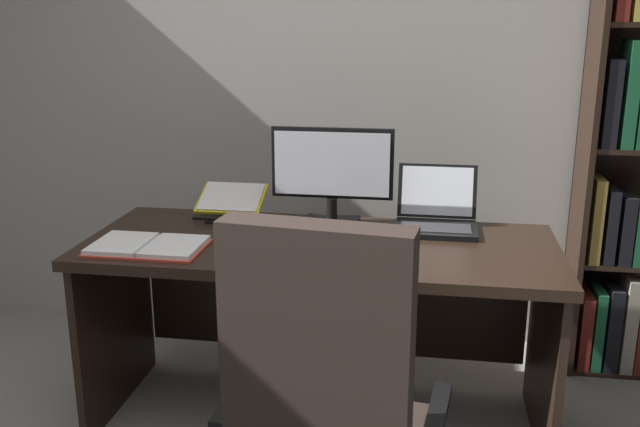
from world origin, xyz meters
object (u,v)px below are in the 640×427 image
object	(u,v)px
computer_mouse	(401,252)
notepad	(250,240)
keyboard	(317,250)
laptop	(436,216)
monitor	(332,176)
pen	(255,238)
desk	(323,284)
reading_stand_with_book	(230,202)
open_binder	(148,246)

from	to	relation	value
computer_mouse	notepad	bearing A→B (deg)	170.01
keyboard	laptop	bearing A→B (deg)	42.11
monitor	computer_mouse	size ratio (longest dim) A/B	4.72
keyboard	computer_mouse	xyz separation A→B (m)	(0.30, 0.00, 0.01)
pen	laptop	bearing A→B (deg)	22.52
laptop	keyboard	world-z (taller)	laptop
desk	computer_mouse	xyz separation A→B (m)	(0.31, -0.21, 0.22)
keyboard	pen	xyz separation A→B (m)	(-0.25, 0.10, 0.00)
desk	notepad	distance (m)	0.35
reading_stand_with_book	open_binder	bearing A→B (deg)	-109.90
monitor	notepad	xyz separation A→B (m)	(-0.27, -0.27, -0.20)
reading_stand_with_book	pen	distance (m)	0.38
open_binder	notepad	distance (m)	0.38
laptop	pen	xyz separation A→B (m)	(-0.67, -0.28, -0.04)
desk	keyboard	xyz separation A→B (m)	(0.01, -0.21, 0.22)
reading_stand_with_book	notepad	world-z (taller)	reading_stand_with_book
notepad	open_binder	bearing A→B (deg)	-156.30
computer_mouse	reading_stand_with_book	world-z (taller)	reading_stand_with_book
reading_stand_with_book	desk	bearing A→B (deg)	-26.38
reading_stand_with_book	notepad	xyz separation A→B (m)	(0.17, -0.33, -0.06)
desk	laptop	size ratio (longest dim) A/B	5.56
monitor	open_binder	xyz separation A→B (m)	(-0.62, -0.42, -0.19)
laptop	computer_mouse	bearing A→B (deg)	-107.53
monitor	notepad	size ratio (longest dim) A/B	2.34
monitor	computer_mouse	world-z (taller)	monitor
keyboard	notepad	bearing A→B (deg)	159.68
laptop	pen	size ratio (longest dim) A/B	2.27
laptop	open_binder	distance (m)	1.12
keyboard	reading_stand_with_book	bearing A→B (deg)	135.92
open_binder	pen	xyz separation A→B (m)	(0.36, 0.15, 0.00)
open_binder	notepad	bearing A→B (deg)	23.85
computer_mouse	reading_stand_with_book	bearing A→B (deg)	150.01
laptop	keyboard	size ratio (longest dim) A/B	0.76
keyboard	pen	bearing A→B (deg)	158.21
reading_stand_with_book	pen	size ratio (longest dim) A/B	1.99
computer_mouse	pen	distance (m)	0.56
laptop	open_binder	world-z (taller)	laptop
open_binder	laptop	bearing A→B (deg)	22.67
keyboard	pen	world-z (taller)	keyboard
desk	reading_stand_with_book	distance (m)	0.55
computer_mouse	open_binder	bearing A→B (deg)	-176.87
computer_mouse	notepad	xyz separation A→B (m)	(-0.57, 0.10, -0.02)
monitor	keyboard	size ratio (longest dim) A/B	1.17
reading_stand_with_book	open_binder	xyz separation A→B (m)	(-0.17, -0.48, -0.05)
open_binder	notepad	xyz separation A→B (m)	(0.34, 0.15, -0.01)
laptop	keyboard	xyz separation A→B (m)	(-0.42, -0.38, -0.04)
pen	keyboard	bearing A→B (deg)	-21.79
computer_mouse	monitor	bearing A→B (deg)	128.80
monitor	laptop	size ratio (longest dim) A/B	1.54
laptop	computer_mouse	distance (m)	0.40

